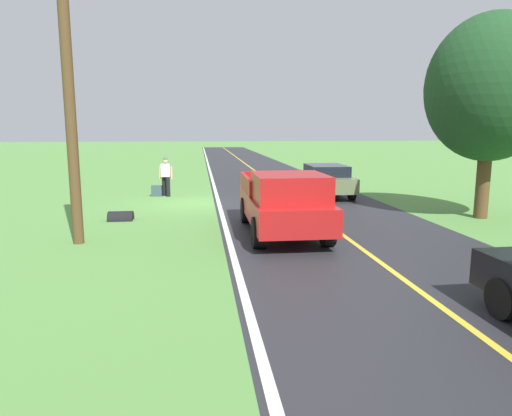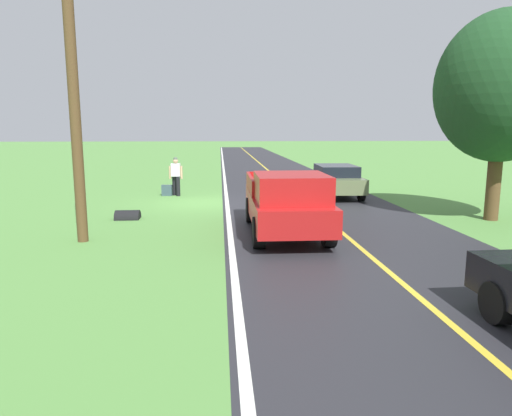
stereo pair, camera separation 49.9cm
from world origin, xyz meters
name	(u,v)px [view 1 (the left image)]	position (x,y,z in m)	size (l,w,h in m)	color
ground_plane	(197,203)	(0.00, 0.00, 0.00)	(200.00, 200.00, 0.00)	#568E42
road_surface	(297,201)	(-4.13, 0.00, 0.00)	(6.89, 120.00, 0.00)	#28282D
lane_edge_line	(219,203)	(-0.87, 0.00, 0.01)	(0.16, 117.60, 0.00)	silver
lane_centre_line	(297,201)	(-4.13, 0.00, 0.01)	(0.14, 117.60, 0.00)	gold
hitchhiker_walking	(166,174)	(1.39, -2.29, 0.98)	(0.62, 0.53, 1.75)	black
suitcase_carried	(157,191)	(1.82, -2.25, 0.25)	(0.20, 0.46, 0.49)	#384C56
pickup_truck_passing	(284,201)	(-2.46, 5.95, 0.97)	(2.13, 5.41, 1.82)	#B21919
tree_far_side_near	(491,88)	(-9.57, 4.31, 4.28)	(4.14, 4.14, 6.68)	brown
sedan_near_oncoming	(325,179)	(-5.75, -1.51, 0.75)	(2.06, 4.47, 1.41)	#66754C
utility_pole_roadside	(69,96)	(3.10, 6.30, 3.79)	(0.28, 0.28, 7.58)	brown
drainage_culvert	(121,220)	(2.52, 3.22, 0.00)	(0.60, 0.60, 0.80)	black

